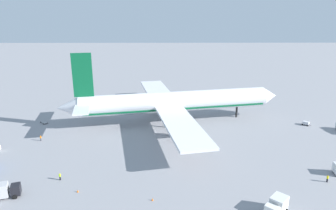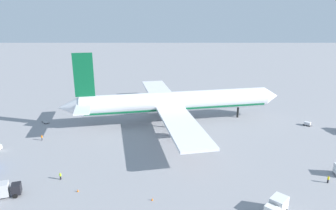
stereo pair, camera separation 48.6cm
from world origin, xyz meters
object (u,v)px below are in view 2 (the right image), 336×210
baggage_cart_0 (306,123)px  service_truck_2 (276,206)px  ground_worker_0 (59,176)px  ground_worker_2 (41,138)px  traffic_cone_0 (309,122)px  baggage_cart_2 (44,122)px  airliner (172,102)px  traffic_cone_1 (151,199)px  service_truck_5 (2,190)px  traffic_cone_2 (253,95)px  ground_worker_1 (327,179)px  traffic_cone_3 (77,191)px

baggage_cart_0 → service_truck_2: bearing=-120.0°
ground_worker_0 → ground_worker_2: same height
traffic_cone_0 → baggage_cart_2: bearing=179.7°
airliner → ground_worker_2: size_ratio=44.00×
ground_worker_0 → ground_worker_2: 24.74m
airliner → traffic_cone_0: bearing=-1.9°
baggage_cart_0 → ground_worker_0: ground_worker_0 is taller
service_truck_2 → traffic_cone_1: (-22.68, 4.18, -1.39)m
service_truck_5 → service_truck_2: bearing=-5.8°
baggage_cart_2 → traffic_cone_0: (88.93, -0.49, 0.01)m
baggage_cart_2 → ground_worker_2: size_ratio=1.84×
service_truck_5 → ground_worker_0: bearing=36.7°
baggage_cart_0 → traffic_cone_2: (-6.73, 37.78, -0.41)m
baggage_cart_0 → ground_worker_0: (-69.27, -33.17, 0.17)m
service_truck_5 → baggage_cart_2: size_ratio=1.96×
service_truck_2 → traffic_cone_2: 85.05m
baggage_cart_0 → airliner: bearing=175.2°
service_truck_2 → ground_worker_1: service_truck_2 is taller
airliner → traffic_cone_1: size_ratio=135.28×
ground_worker_1 → traffic_cone_0: 39.04m
ground_worker_1 → traffic_cone_1: size_ratio=3.09×
baggage_cart_2 → airliner: bearing=1.4°
traffic_cone_2 → traffic_cone_3: same height
ground_worker_0 → ground_worker_2: bearing=121.0°
baggage_cart_2 → traffic_cone_2: 87.47m
service_truck_5 → traffic_cone_0: 90.48m
airliner → ground_worker_1: (32.68, -38.23, -6.08)m
service_truck_5 → baggage_cart_2: 43.32m
baggage_cart_0 → ground_worker_2: size_ratio=1.55×
airliner → baggage_cart_0: 44.46m
service_truck_5 → ground_worker_1: (66.90, 5.21, -0.80)m
baggage_cart_2 → ground_worker_1: size_ratio=1.83×
baggage_cart_0 → ground_worker_1: bearing=-107.9°
ground_worker_2 → traffic_cone_0: (84.10, 14.14, -0.58)m
airliner → ground_worker_0: bearing=-124.6°
baggage_cart_0 → ground_worker_1: size_ratio=1.54×
traffic_cone_0 → traffic_cone_3: size_ratio=1.00×
ground_worker_2 → traffic_cone_3: bearing=-55.4°
baggage_cart_2 → traffic_cone_2: traffic_cone_2 is taller
airliner → service_truck_5: size_ratio=12.19×
ground_worker_2 → baggage_cart_2: bearing=108.3°
service_truck_2 → ground_worker_0: bearing=164.7°
ground_worker_1 → traffic_cone_1: ground_worker_1 is taller
traffic_cone_2 → ground_worker_1: bearing=-93.5°
traffic_cone_3 → service_truck_5: bearing=-172.4°
baggage_cart_2 → traffic_cone_1: traffic_cone_1 is taller
traffic_cone_0 → traffic_cone_1: size_ratio=1.00×
ground_worker_0 → airliner: bearing=55.4°
ground_worker_0 → ground_worker_1: ground_worker_1 is taller
ground_worker_1 → traffic_cone_3: 53.03m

